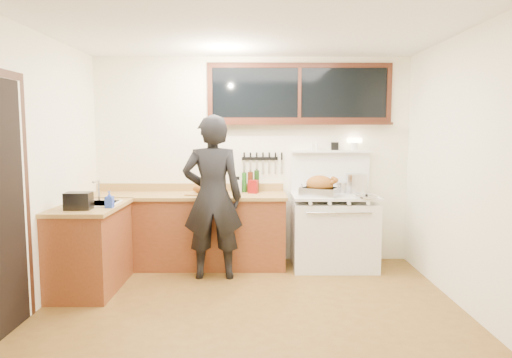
{
  "coord_description": "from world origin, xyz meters",
  "views": [
    {
      "loc": [
        0.04,
        -4.09,
        1.67
      ],
      "look_at": [
        0.05,
        0.85,
        1.15
      ],
      "focal_mm": 32.0,
      "sensor_mm": 36.0,
      "label": 1
    }
  ],
  "objects_px": {
    "man": "(213,197)",
    "roast_turkey": "(320,187)",
    "cutting_board": "(201,191)",
    "vintage_stove": "(333,229)"
  },
  "relations": [
    {
      "from": "man",
      "to": "vintage_stove",
      "type": "bearing_deg",
      "value": 15.98
    },
    {
      "from": "cutting_board",
      "to": "man",
      "type": "bearing_deg",
      "value": -65.74
    },
    {
      "from": "vintage_stove",
      "to": "cutting_board",
      "type": "distance_m",
      "value": 1.69
    },
    {
      "from": "roast_turkey",
      "to": "vintage_stove",
      "type": "bearing_deg",
      "value": 29.52
    },
    {
      "from": "cutting_board",
      "to": "roast_turkey",
      "type": "bearing_deg",
      "value": -3.76
    },
    {
      "from": "man",
      "to": "roast_turkey",
      "type": "bearing_deg",
      "value": 13.77
    },
    {
      "from": "man",
      "to": "roast_turkey",
      "type": "height_order",
      "value": "man"
    },
    {
      "from": "vintage_stove",
      "to": "cutting_board",
      "type": "bearing_deg",
      "value": -179.63
    },
    {
      "from": "vintage_stove",
      "to": "man",
      "type": "relative_size",
      "value": 0.86
    },
    {
      "from": "roast_turkey",
      "to": "cutting_board",
      "type": "bearing_deg",
      "value": 176.24
    }
  ]
}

